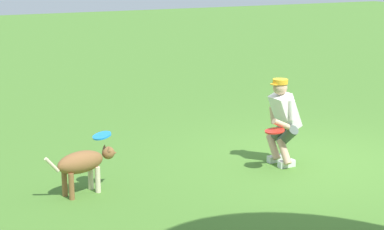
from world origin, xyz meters
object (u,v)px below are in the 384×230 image
at_px(person, 283,119).
at_px(dog, 84,163).
at_px(frisbee_flying, 102,136).
at_px(frisbee_held, 275,131).

height_order(person, dog, person).
height_order(dog, frisbee_flying, frisbee_flying).
bearing_deg(person, frisbee_held, 38.35).
distance_m(frisbee_flying, frisbee_held, 2.45).
relative_size(person, dog, 1.22).
bearing_deg(frisbee_flying, dog, 11.59).
relative_size(dog, frisbee_flying, 4.28).
relative_size(person, frisbee_held, 4.63).
bearing_deg(person, frisbee_flying, -5.01).
distance_m(dog, frisbee_held, 2.72).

